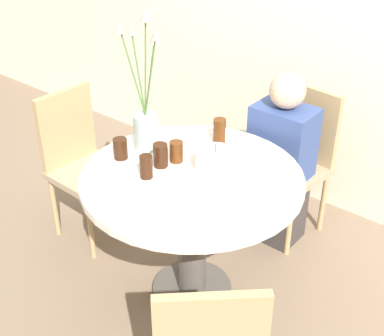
{
  "coord_description": "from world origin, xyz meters",
  "views": [
    {
      "loc": [
        1.38,
        -1.69,
        2.1
      ],
      "look_at": [
        0.0,
        0.0,
        0.79
      ],
      "focal_mm": 50.0,
      "sensor_mm": 36.0,
      "label": 1
    }
  ],
  "objects_px": {
    "chair_near_front": "(80,157)",
    "drink_glass_3": "(219,131)",
    "drink_glass_0": "(160,155)",
    "drink_glass_4": "(120,149)",
    "chair_right_flank": "(297,154)",
    "person_boy": "(280,166)",
    "side_plate": "(201,201)",
    "flower_vase": "(146,113)",
    "birthday_cake": "(215,161)",
    "drink_glass_2": "(176,152)",
    "drink_glass_1": "(146,167)"
  },
  "relations": [
    {
      "from": "chair_right_flank",
      "to": "chair_near_front",
      "type": "bearing_deg",
      "value": -132.29
    },
    {
      "from": "chair_near_front",
      "to": "drink_glass_3",
      "type": "distance_m",
      "value": 0.89
    },
    {
      "from": "chair_near_front",
      "to": "drink_glass_3",
      "type": "bearing_deg",
      "value": -65.85
    },
    {
      "from": "drink_glass_0",
      "to": "flower_vase",
      "type": "bearing_deg",
      "value": 152.19
    },
    {
      "from": "drink_glass_1",
      "to": "drink_glass_2",
      "type": "xyz_separation_m",
      "value": [
        0.01,
        0.21,
        -0.0
      ]
    },
    {
      "from": "flower_vase",
      "to": "person_boy",
      "type": "height_order",
      "value": "flower_vase"
    },
    {
      "from": "drink_glass_0",
      "to": "drink_glass_3",
      "type": "xyz_separation_m",
      "value": [
        0.08,
        0.38,
        0.01
      ]
    },
    {
      "from": "drink_glass_3",
      "to": "drink_glass_4",
      "type": "relative_size",
      "value": 1.27
    },
    {
      "from": "flower_vase",
      "to": "person_boy",
      "type": "relative_size",
      "value": 0.69
    },
    {
      "from": "chair_right_flank",
      "to": "flower_vase",
      "type": "bearing_deg",
      "value": -112.99
    },
    {
      "from": "chair_right_flank",
      "to": "person_boy",
      "type": "xyz_separation_m",
      "value": [
        -0.02,
        -0.16,
        -0.01
      ]
    },
    {
      "from": "chair_near_front",
      "to": "birthday_cake",
      "type": "distance_m",
      "value": 0.98
    },
    {
      "from": "drink_glass_0",
      "to": "drink_glass_4",
      "type": "relative_size",
      "value": 1.11
    },
    {
      "from": "chair_right_flank",
      "to": "drink_glass_4",
      "type": "distance_m",
      "value": 1.12
    },
    {
      "from": "chair_right_flank",
      "to": "flower_vase",
      "type": "distance_m",
      "value": 1.02
    },
    {
      "from": "person_boy",
      "to": "chair_right_flank",
      "type": "bearing_deg",
      "value": 83.03
    },
    {
      "from": "chair_right_flank",
      "to": "drink_glass_2",
      "type": "height_order",
      "value": "chair_right_flank"
    },
    {
      "from": "birthday_cake",
      "to": "drink_glass_2",
      "type": "bearing_deg",
      "value": -165.22
    },
    {
      "from": "side_plate",
      "to": "birthday_cake",
      "type": "bearing_deg",
      "value": 114.53
    },
    {
      "from": "drink_glass_1",
      "to": "drink_glass_4",
      "type": "relative_size",
      "value": 1.08
    },
    {
      "from": "drink_glass_0",
      "to": "drink_glass_4",
      "type": "distance_m",
      "value": 0.22
    },
    {
      "from": "drink_glass_0",
      "to": "drink_glass_3",
      "type": "height_order",
      "value": "drink_glass_3"
    },
    {
      "from": "flower_vase",
      "to": "drink_glass_0",
      "type": "xyz_separation_m",
      "value": [
        0.18,
        -0.1,
        -0.14
      ]
    },
    {
      "from": "drink_glass_1",
      "to": "side_plate",
      "type": "bearing_deg",
      "value": -0.38
    },
    {
      "from": "birthday_cake",
      "to": "person_boy",
      "type": "relative_size",
      "value": 0.19
    },
    {
      "from": "drink_glass_3",
      "to": "side_plate",
      "type": "bearing_deg",
      "value": -61.4
    },
    {
      "from": "person_boy",
      "to": "drink_glass_4",
      "type": "bearing_deg",
      "value": -120.22
    },
    {
      "from": "drink_glass_2",
      "to": "drink_glass_3",
      "type": "distance_m",
      "value": 0.3
    },
    {
      "from": "chair_right_flank",
      "to": "drink_glass_4",
      "type": "relative_size",
      "value": 8.5
    },
    {
      "from": "side_plate",
      "to": "flower_vase",
      "type": "bearing_deg",
      "value": 157.65
    },
    {
      "from": "birthday_cake",
      "to": "drink_glass_4",
      "type": "xyz_separation_m",
      "value": [
        -0.44,
        -0.21,
        0.0
      ]
    },
    {
      "from": "flower_vase",
      "to": "drink_glass_4",
      "type": "bearing_deg",
      "value": -99.54
    },
    {
      "from": "chair_near_front",
      "to": "side_plate",
      "type": "distance_m",
      "value": 1.09
    },
    {
      "from": "chair_near_front",
      "to": "person_boy",
      "type": "bearing_deg",
      "value": -52.92
    },
    {
      "from": "chair_near_front",
      "to": "drink_glass_4",
      "type": "relative_size",
      "value": 8.5
    },
    {
      "from": "birthday_cake",
      "to": "drink_glass_3",
      "type": "distance_m",
      "value": 0.28
    },
    {
      "from": "drink_glass_0",
      "to": "person_boy",
      "type": "height_order",
      "value": "person_boy"
    },
    {
      "from": "drink_glass_3",
      "to": "flower_vase",
      "type": "bearing_deg",
      "value": -132.75
    },
    {
      "from": "chair_right_flank",
      "to": "drink_glass_3",
      "type": "xyz_separation_m",
      "value": [
        -0.2,
        -0.52,
        0.3
      ]
    },
    {
      "from": "flower_vase",
      "to": "birthday_cake",
      "type": "bearing_deg",
      "value": 5.97
    },
    {
      "from": "side_plate",
      "to": "drink_glass_0",
      "type": "bearing_deg",
      "value": 160.64
    },
    {
      "from": "drink_glass_2",
      "to": "drink_glass_1",
      "type": "bearing_deg",
      "value": -93.02
    },
    {
      "from": "side_plate",
      "to": "person_boy",
      "type": "distance_m",
      "value": 0.9
    },
    {
      "from": "drink_glass_0",
      "to": "person_boy",
      "type": "distance_m",
      "value": 0.84
    },
    {
      "from": "chair_right_flank",
      "to": "drink_glass_3",
      "type": "height_order",
      "value": "chair_right_flank"
    },
    {
      "from": "drink_glass_3",
      "to": "person_boy",
      "type": "xyz_separation_m",
      "value": [
        0.18,
        0.36,
        -0.31
      ]
    },
    {
      "from": "drink_glass_3",
      "to": "drink_glass_4",
      "type": "bearing_deg",
      "value": -122.83
    },
    {
      "from": "chair_right_flank",
      "to": "drink_glass_3",
      "type": "relative_size",
      "value": 6.66
    },
    {
      "from": "side_plate",
      "to": "drink_glass_4",
      "type": "bearing_deg",
      "value": 174.45
    },
    {
      "from": "side_plate",
      "to": "drink_glass_4",
      "type": "xyz_separation_m",
      "value": [
        -0.56,
        0.05,
        0.05
      ]
    }
  ]
}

